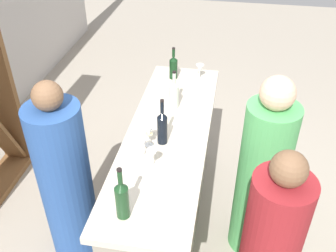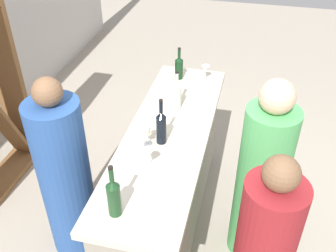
# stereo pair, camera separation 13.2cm
# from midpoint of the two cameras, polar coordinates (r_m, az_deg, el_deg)

# --- Properties ---
(ground_plane) EXTENTS (12.00, 12.00, 0.00)m
(ground_plane) POSITION_cam_midpoint_polar(r_m,az_deg,el_deg) (3.40, -1.14, -14.10)
(ground_plane) COLOR #9E9384
(bar_counter) EXTENTS (1.97, 0.57, 0.97)m
(bar_counter) POSITION_cam_midpoint_polar(r_m,az_deg,el_deg) (3.05, -1.25, -8.15)
(bar_counter) COLOR gray
(bar_counter) RESTS_ON ground
(wine_bottle_leftmost_olive_green) EXTENTS (0.08, 0.08, 0.34)m
(wine_bottle_leftmost_olive_green) POSITION_cam_midpoint_polar(r_m,az_deg,el_deg) (2.10, -8.62, -10.56)
(wine_bottle_leftmost_olive_green) COLOR #193D1E
(wine_bottle_leftmost_olive_green) RESTS_ON bar_counter
(wine_bottle_second_left_near_black) EXTENTS (0.07, 0.07, 0.34)m
(wine_bottle_second_left_near_black) POSITION_cam_midpoint_polar(r_m,az_deg,el_deg) (2.56, -2.32, -0.13)
(wine_bottle_second_left_near_black) COLOR black
(wine_bottle_second_left_near_black) RESTS_ON bar_counter
(wine_bottle_center_clear_pale) EXTENTS (0.07, 0.07, 0.31)m
(wine_bottle_center_clear_pale) POSITION_cam_midpoint_polar(r_m,az_deg,el_deg) (2.94, -0.39, 4.74)
(wine_bottle_center_clear_pale) COLOR #B7C6B2
(wine_bottle_center_clear_pale) RESTS_ON bar_counter
(wine_bottle_second_right_dark_green) EXTENTS (0.07, 0.07, 0.28)m
(wine_bottle_second_right_dark_green) POSITION_cam_midpoint_polar(r_m,az_deg,el_deg) (3.35, -0.33, 8.72)
(wine_bottle_second_right_dark_green) COLOR black
(wine_bottle_second_right_dark_green) RESTS_ON bar_counter
(wine_glass_near_left) EXTENTS (0.07, 0.07, 0.14)m
(wine_glass_near_left) POSITION_cam_midpoint_polar(r_m,az_deg,el_deg) (3.34, 3.58, 8.39)
(wine_glass_near_left) COLOR white
(wine_glass_near_left) RESTS_ON bar_counter
(wine_glass_near_center) EXTENTS (0.07, 0.07, 0.14)m
(wine_glass_near_center) POSITION_cam_midpoint_polar(r_m,az_deg,el_deg) (2.38, -3.97, -4.33)
(wine_glass_near_center) COLOR white
(wine_glass_near_center) RESTS_ON bar_counter
(wine_glass_near_right) EXTENTS (0.06, 0.06, 0.16)m
(wine_glass_near_right) POSITION_cam_midpoint_polar(r_m,az_deg,el_deg) (2.56, -4.34, -0.99)
(wine_glass_near_right) COLOR white
(wine_glass_near_right) RESTS_ON bar_counter
(wine_glass_far_left) EXTENTS (0.06, 0.06, 0.15)m
(wine_glass_far_left) POSITION_cam_midpoint_polar(r_m,az_deg,el_deg) (2.46, -5.32, -2.68)
(wine_glass_far_left) COLOR white
(wine_glass_far_left) RESTS_ON bar_counter
(person_left_guest) EXTENTS (0.42, 0.42, 1.51)m
(person_left_guest) POSITION_cam_midpoint_polar(r_m,az_deg,el_deg) (2.84, 12.32, -7.49)
(person_left_guest) COLOR #4CA559
(person_left_guest) RESTS_ON ground
(person_center_guest) EXTENTS (0.43, 0.43, 1.40)m
(person_center_guest) POSITION_cam_midpoint_polar(r_m,az_deg,el_deg) (2.49, 13.11, -17.62)
(person_center_guest) COLOR maroon
(person_center_guest) RESTS_ON ground
(person_right_guest) EXTENTS (0.38, 0.38, 1.49)m
(person_right_guest) POSITION_cam_midpoint_polar(r_m,az_deg,el_deg) (2.87, -16.14, -8.03)
(person_right_guest) COLOR #284C8C
(person_right_guest) RESTS_ON ground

